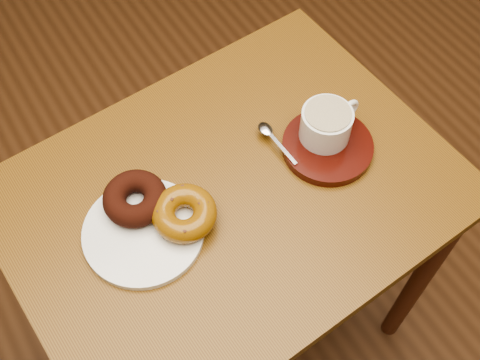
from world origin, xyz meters
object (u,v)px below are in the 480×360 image
cafe_table (231,223)px  saucer (327,146)px  coffee_cup (327,124)px  donut_plate (144,232)px

cafe_table → saucer: (0.20, -0.02, 0.12)m
cafe_table → coffee_cup: (0.20, 0.00, 0.17)m
saucer → coffee_cup: coffee_cup is taller
cafe_table → saucer: saucer is taller
donut_plate → coffee_cup: (0.37, -0.00, 0.04)m
cafe_table → saucer: 0.23m
donut_plate → coffee_cup: coffee_cup is taller
saucer → coffee_cup: (0.01, 0.02, 0.04)m
donut_plate → saucer: saucer is taller
cafe_table → donut_plate: size_ratio=3.98×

